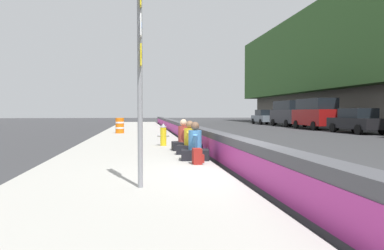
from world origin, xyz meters
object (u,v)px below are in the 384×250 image
(parked_car_fourth, at_px, (357,121))
(parked_car_midline, at_px, (316,113))
(seated_person_middle, at_px, (190,144))
(parked_car_far, at_px, (289,113))
(seated_person_rear, at_px, (183,140))
(fire_hydrant, at_px, (163,134))
(backpack, at_px, (198,156))
(parked_car_farther, at_px, (264,117))
(seated_person_foreground, at_px, (195,148))
(construction_barrel, at_px, (120,125))
(route_sign_post, at_px, (140,68))

(parked_car_fourth, relative_size, parked_car_midline, 0.89)
(seated_person_middle, relative_size, parked_car_far, 0.20)
(seated_person_middle, height_order, seated_person_rear, seated_person_rear)
(seated_person_rear, relative_size, parked_car_far, 0.21)
(fire_hydrant, distance_m, backpack, 5.13)
(parked_car_farther, bearing_deg, backpack, 157.71)
(seated_person_foreground, height_order, parked_car_farther, parked_car_farther)
(seated_person_foreground, xyz_separation_m, parked_car_fourth, (12.80, -13.10, 0.39))
(parked_car_fourth, bearing_deg, fire_hydrant, 121.87)
(seated_person_rear, bearing_deg, parked_car_fourth, -52.00)
(backpack, bearing_deg, seated_person_rear, -0.70)
(fire_hydrant, height_order, seated_person_rear, seated_person_rear)
(construction_barrel, bearing_deg, fire_hydrant, -165.89)
(seated_person_foreground, distance_m, backpack, 0.83)
(construction_barrel, relative_size, parked_car_far, 0.18)
(route_sign_post, relative_size, parked_car_fourth, 0.79)
(fire_hydrant, xyz_separation_m, parked_car_fourth, (8.52, -13.71, 0.27))
(seated_person_rear, height_order, construction_barrel, seated_person_rear)
(route_sign_post, distance_m, construction_barrel, 16.49)
(parked_car_far, bearing_deg, fire_hydrant, 145.56)
(parked_car_far, bearing_deg, parked_car_fourth, 179.58)
(construction_barrel, bearing_deg, parked_car_fourth, -90.33)
(seated_person_middle, bearing_deg, parked_car_midline, -37.27)
(fire_hydrant, height_order, seated_person_foreground, seated_person_foreground)
(seated_person_middle, distance_m, parked_car_far, 26.49)
(route_sign_post, height_order, construction_barrel, route_sign_post)
(seated_person_rear, relative_size, backpack, 2.69)
(parked_car_far, bearing_deg, route_sign_post, 152.22)
(route_sign_post, xyz_separation_m, parked_car_midline, (21.81, -14.43, -0.88))
(seated_person_middle, bearing_deg, seated_person_foreground, 178.19)
(fire_hydrant, relative_size, construction_barrel, 0.93)
(construction_barrel, bearing_deg, seated_person_foreground, -167.86)
(parked_car_midline, bearing_deg, parked_car_fourth, -178.35)
(seated_person_middle, relative_size, seated_person_rear, 0.98)
(construction_barrel, bearing_deg, seated_person_middle, -166.22)
(fire_hydrant, bearing_deg, seated_person_middle, -167.21)
(parked_car_far, bearing_deg, parked_car_farther, 2.51)
(parked_car_midline, bearing_deg, route_sign_post, 146.51)
(seated_person_rear, bearing_deg, parked_car_midline, -39.37)
(seated_person_foreground, distance_m, parked_car_fourth, 18.32)
(seated_person_middle, relative_size, backpack, 2.62)
(seated_person_rear, xyz_separation_m, backpack, (-3.37, 0.04, -0.14))
(parked_car_far, bearing_deg, construction_barrel, 125.78)
(backpack, bearing_deg, parked_car_midline, -34.16)
(route_sign_post, bearing_deg, seated_person_middle, -17.51)
(fire_hydrant, bearing_deg, parked_car_fourth, -58.13)
(seated_person_foreground, relative_size, seated_person_middle, 1.01)
(fire_hydrant, distance_m, parked_car_farther, 29.77)
(parked_car_midline, bearing_deg, backpack, 145.84)
(construction_barrel, xyz_separation_m, parked_car_fourth, (-0.09, -15.87, 0.24))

